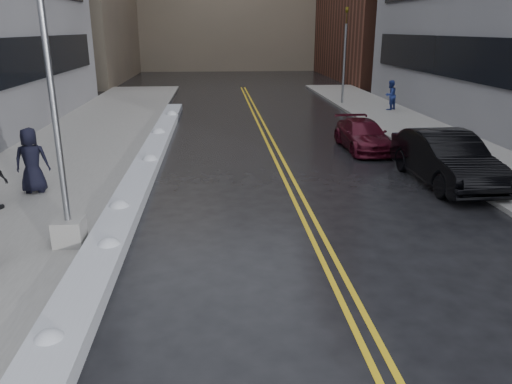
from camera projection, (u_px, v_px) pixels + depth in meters
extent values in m
plane|color=black|center=(215.00, 287.00, 9.85)|extent=(160.00, 160.00, 0.00)
cube|color=gray|center=(62.00, 161.00, 18.86)|extent=(5.50, 50.00, 0.15)
cube|color=gray|center=(463.00, 153.00, 20.06)|extent=(4.00, 50.00, 0.15)
cube|color=gold|center=(275.00, 159.00, 19.50)|extent=(0.12, 50.00, 0.01)
cube|color=gold|center=(282.00, 159.00, 19.52)|extent=(0.12, 50.00, 0.01)
cube|color=#BABDC4|center=(143.00, 171.00, 17.19)|extent=(0.90, 30.00, 0.34)
cube|color=gray|center=(69.00, 232.00, 11.35)|extent=(0.65, 0.65, 0.60)
cylinder|color=gray|center=(48.00, 60.00, 10.16)|extent=(0.14, 0.14, 7.00)
cylinder|color=maroon|center=(440.00, 145.00, 19.87)|extent=(0.24, 0.24, 0.60)
sphere|color=maroon|center=(441.00, 137.00, 19.78)|extent=(0.26, 0.26, 0.26)
cylinder|color=maroon|center=(440.00, 143.00, 19.86)|extent=(0.25, 0.10, 0.10)
cylinder|color=gray|center=(344.00, 64.00, 32.40)|extent=(0.14, 0.14, 5.00)
imported|color=#594C0C|center=(347.00, 15.00, 31.47)|extent=(0.16, 0.20, 1.00)
imported|color=black|center=(32.00, 160.00, 14.79)|extent=(1.03, 0.73, 1.96)
imported|color=navy|center=(390.00, 95.00, 30.09)|extent=(1.08, 1.05, 1.76)
imported|color=black|center=(446.00, 158.00, 16.17)|extent=(1.97, 5.19, 1.69)
imported|color=#420A18|center=(363.00, 135.00, 20.85)|extent=(1.77, 4.22, 1.22)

